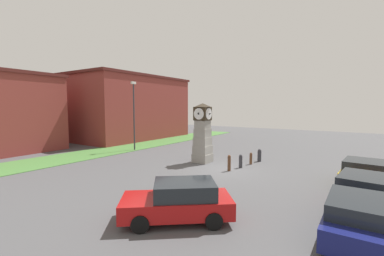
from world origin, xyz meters
TOP-DOWN VIEW (x-y plane):
  - ground_plane at (0.00, 0.00)m, footprint 70.43×70.43m
  - clock_tower at (1.14, 2.44)m, footprint 1.43×1.41m
  - bollard_near_tower at (3.93, -1.21)m, footprint 0.30×0.30m
  - bollard_mid_row at (2.57, -1.02)m, footprint 0.20×0.20m
  - bollard_far_row at (1.06, -0.83)m, footprint 0.25×0.25m
  - bollard_end_row at (-0.21, -0.53)m, footprint 0.22×0.22m
  - car_navy_sedan at (-6.09, -7.99)m, footprint 4.49×1.91m
  - car_near_tower at (-3.16, -8.22)m, footprint 4.33×2.40m
  - car_by_building at (0.62, -8.19)m, footprint 3.98×2.35m
  - car_far_lot at (-8.24, -2.26)m, footprint 4.09×4.43m
  - street_lamp_near_road at (2.13, 11.10)m, footprint 0.50×0.24m
  - storefront_low_left at (8.99, 19.66)m, footprint 16.13×10.56m
  - grass_verge_far at (2.40, 12.91)m, footprint 42.26×4.57m

SIDE VIEW (x-z plane):
  - ground_plane at x=0.00m, z-range 0.00..0.00m
  - grass_verge_far at x=2.40m, z-range 0.00..0.04m
  - bollard_mid_row at x=2.57m, z-range 0.01..0.91m
  - bollard_far_row at x=1.06m, z-range 0.01..0.98m
  - bollard_near_tower at x=3.93m, z-range 0.01..1.01m
  - bollard_end_row at x=-0.21m, z-range 0.01..1.12m
  - car_navy_sedan at x=-6.09m, z-range 0.02..1.49m
  - car_far_lot at x=-8.24m, z-range 0.01..1.54m
  - car_by_building at x=0.62m, z-range 0.02..1.55m
  - car_near_tower at x=-3.16m, z-range 0.01..1.58m
  - clock_tower at x=1.14m, z-range -0.13..4.52m
  - street_lamp_near_road at x=2.13m, z-range 0.50..7.36m
  - storefront_low_left at x=8.99m, z-range 0.01..8.47m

